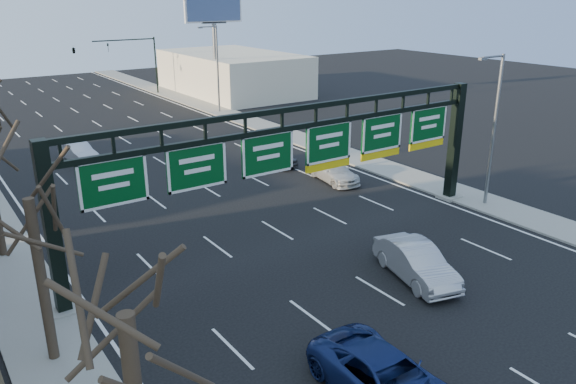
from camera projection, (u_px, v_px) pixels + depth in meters
ground at (413, 311)px, 22.85m from camera, size 160.00×160.00×0.00m
sidewalk_right at (340, 152)px, 45.17m from camera, size 3.00×120.00×0.12m
lane_markings at (196, 182)px, 38.30m from camera, size 21.60×120.00×0.01m
sign_gantry at (302, 156)px, 27.56m from camera, size 24.60×1.20×7.20m
building_right_distant at (233, 73)px, 71.41m from camera, size 12.00×20.00×5.00m
tree_near at (120, 266)px, 10.35m from camera, size 3.60×3.60×8.86m
tree_gantry at (23, 167)px, 17.43m from camera, size 3.60×3.60×8.48m
streetlight_near at (493, 123)px, 32.48m from camera, size 2.15×0.22×9.00m
streetlight_far at (216, 64)px, 58.76m from camera, size 2.15×0.22×9.00m
billboard_right at (214, 22)px, 62.63m from camera, size 7.00×0.50×12.00m
traffic_signal_mast at (106, 52)px, 66.56m from camera, size 10.16×0.54×7.00m
car_blue_suv at (386, 379)px, 17.61m from camera, size 2.72×5.70×1.57m
car_silver_sedan at (416, 262)px, 25.16m from camera, size 2.93×5.25×1.64m
car_white_wagon at (334, 171)px, 38.37m from camera, size 2.46×4.84×1.35m
car_grey_far at (274, 157)px, 41.81m from camera, size 2.29×4.19×1.35m
car_silver_distant at (79, 152)px, 42.71m from camera, size 2.13×4.59×1.46m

